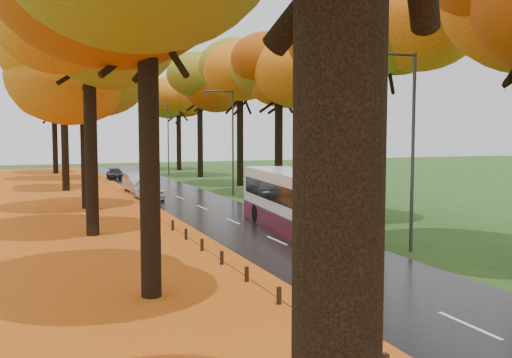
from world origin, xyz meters
TOP-DOWN VIEW (x-y plane):
  - ground at (0.00, 0.00)m, footprint 160.00×160.00m
  - road at (0.00, 25.00)m, footprint 6.50×90.00m
  - centre_line at (0.00, 25.00)m, footprint 0.12×90.00m
  - leaf_verge at (-9.00, 25.00)m, footprint 12.00×90.00m
  - leaf_drift at (-3.05, 25.00)m, footprint 0.90×90.00m
  - trees_left at (-7.18, 27.06)m, footprint 9.20×74.00m
  - trees_right at (7.19, 26.91)m, footprint 9.30×74.20m
  - bollard_row at (-3.70, 4.70)m, footprint 0.11×23.51m
  - streetlamp_near at (3.95, 8.00)m, footprint 2.45×0.18m
  - streetlamp_mid at (3.95, 30.00)m, footprint 2.45×0.18m
  - streetlamp_far at (3.95, 52.00)m, footprint 2.45×0.18m
  - bus at (1.81, 13.68)m, footprint 3.57×11.15m
  - car_white at (-2.35, 29.77)m, footprint 1.84×4.22m
  - car_silver at (-2.23, 34.90)m, footprint 1.85×4.71m
  - car_dark at (-2.20, 48.28)m, footprint 1.67×3.87m

SIDE VIEW (x-z plane):
  - ground at x=0.00m, z-range 0.00..0.00m
  - leaf_verge at x=-9.00m, z-range 0.00..0.02m
  - road at x=0.00m, z-range 0.00..0.04m
  - leaf_drift at x=-3.05m, z-range 0.04..0.05m
  - centre_line at x=0.00m, z-range 0.04..0.05m
  - bollard_row at x=-3.70m, z-range 0.00..0.52m
  - car_dark at x=-2.20m, z-range 0.04..1.15m
  - car_white at x=-2.35m, z-range 0.04..1.45m
  - car_silver at x=-2.23m, z-range 0.04..1.57m
  - bus at x=1.81m, z-range 0.11..2.99m
  - streetlamp_near at x=3.95m, z-range 0.71..8.71m
  - streetlamp_mid at x=3.95m, z-range 0.71..8.71m
  - streetlamp_far at x=3.95m, z-range 0.71..8.71m
  - trees_left at x=-7.18m, z-range 2.59..16.48m
  - trees_right at x=7.19m, z-range 2.71..16.67m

